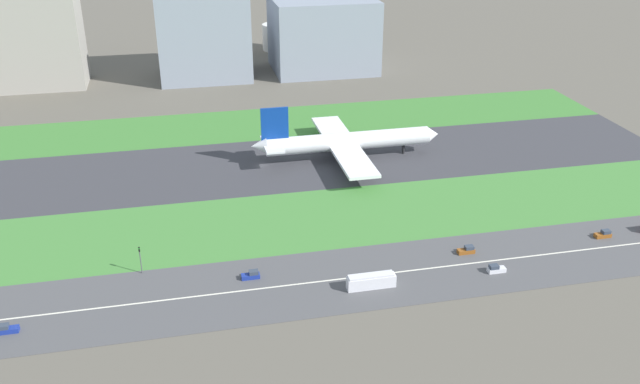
{
  "coord_description": "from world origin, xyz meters",
  "views": [
    {
      "loc": [
        -25.27,
        -206.28,
        88.47
      ],
      "look_at": [
        11.92,
        -36.5,
        6.0
      ],
      "focal_mm": 37.99,
      "sensor_mm": 36.0,
      "label": 1
    }
  ],
  "objects_px": {
    "airliner": "(344,142)",
    "hangar_building": "(203,33)",
    "office_tower": "(323,34)",
    "car_0": "(251,275)",
    "bus_0": "(371,281)",
    "car_4": "(496,269)",
    "car_3": "(7,329)",
    "car_6": "(604,234)",
    "fuel_tank_centre": "(277,37)",
    "car_5": "(467,250)",
    "fuel_tank_west": "(224,41)",
    "traffic_light": "(140,258)",
    "terminal_building": "(22,40)"
  },
  "relations": [
    {
      "from": "airliner",
      "to": "hangar_building",
      "type": "bearing_deg",
      "value": 108.96
    },
    {
      "from": "hangar_building",
      "to": "office_tower",
      "type": "relative_size",
      "value": 0.86
    },
    {
      "from": "car_0",
      "to": "bus_0",
      "type": "xyz_separation_m",
      "value": [
        26.94,
        -10.0,
        0.9
      ]
    },
    {
      "from": "car_4",
      "to": "office_tower",
      "type": "relative_size",
      "value": 0.09
    },
    {
      "from": "car_3",
      "to": "airliner",
      "type": "bearing_deg",
      "value": -140.09
    },
    {
      "from": "car_6",
      "to": "airliner",
      "type": "bearing_deg",
      "value": 128.68
    },
    {
      "from": "airliner",
      "to": "hangar_building",
      "type": "relative_size",
      "value": 1.57
    },
    {
      "from": "fuel_tank_centre",
      "to": "hangar_building",
      "type": "bearing_deg",
      "value": -133.01
    },
    {
      "from": "car_5",
      "to": "fuel_tank_west",
      "type": "xyz_separation_m",
      "value": [
        -41.41,
        227.0,
        5.48
      ]
    },
    {
      "from": "car_4",
      "to": "office_tower",
      "type": "bearing_deg",
      "value": -89.87
    },
    {
      "from": "car_0",
      "to": "bus_0",
      "type": "relative_size",
      "value": 0.38
    },
    {
      "from": "car_5",
      "to": "traffic_light",
      "type": "xyz_separation_m",
      "value": [
        -81.07,
        7.99,
        3.37
      ]
    },
    {
      "from": "traffic_light",
      "to": "terminal_building",
      "type": "xyz_separation_m",
      "value": [
        -52.42,
        174.01,
        16.99
      ]
    },
    {
      "from": "car_0",
      "to": "car_5",
      "type": "bearing_deg",
      "value": 0.0
    },
    {
      "from": "car_0",
      "to": "fuel_tank_west",
      "type": "height_order",
      "value": "fuel_tank_west"
    },
    {
      "from": "airliner",
      "to": "car_5",
      "type": "bearing_deg",
      "value": -77.27
    },
    {
      "from": "hangar_building",
      "to": "traffic_light",
      "type": "bearing_deg",
      "value": -98.68
    },
    {
      "from": "office_tower",
      "to": "fuel_tank_centre",
      "type": "height_order",
      "value": "office_tower"
    },
    {
      "from": "terminal_building",
      "to": "car_4",
      "type": "bearing_deg",
      "value": -54.55
    },
    {
      "from": "traffic_light",
      "to": "car_5",
      "type": "bearing_deg",
      "value": -5.63
    },
    {
      "from": "terminal_building",
      "to": "bus_0",
      "type": "bearing_deg",
      "value": -61.31
    },
    {
      "from": "hangar_building",
      "to": "fuel_tank_west",
      "type": "bearing_deg",
      "value": 73.76
    },
    {
      "from": "airliner",
      "to": "car_0",
      "type": "bearing_deg",
      "value": -120.45
    },
    {
      "from": "bus_0",
      "to": "car_6",
      "type": "xyz_separation_m",
      "value": [
        67.49,
        10.0,
        -0.9
      ]
    },
    {
      "from": "car_0",
      "to": "bus_0",
      "type": "bearing_deg",
      "value": -20.37
    },
    {
      "from": "terminal_building",
      "to": "fuel_tank_west",
      "type": "relative_size",
      "value": 2.72
    },
    {
      "from": "car_6",
      "to": "fuel_tank_centre",
      "type": "xyz_separation_m",
      "value": [
        -51.61,
        227.0,
        6.05
      ]
    },
    {
      "from": "airliner",
      "to": "car_5",
      "type": "height_order",
      "value": "airliner"
    },
    {
      "from": "car_0",
      "to": "car_4",
      "type": "bearing_deg",
      "value": -9.69
    },
    {
      "from": "car_0",
      "to": "hangar_building",
      "type": "bearing_deg",
      "value": 89.74
    },
    {
      "from": "fuel_tank_west",
      "to": "airliner",
      "type": "bearing_deg",
      "value": -80.7
    },
    {
      "from": "fuel_tank_west",
      "to": "fuel_tank_centre",
      "type": "distance_m",
      "value": 28.89
    },
    {
      "from": "car_3",
      "to": "fuel_tank_west",
      "type": "relative_size",
      "value": 0.24
    },
    {
      "from": "airliner",
      "to": "bus_0",
      "type": "relative_size",
      "value": 5.6
    },
    {
      "from": "fuel_tank_centre",
      "to": "car_3",
      "type": "bearing_deg",
      "value": -112.07
    },
    {
      "from": "car_3",
      "to": "terminal_building",
      "type": "bearing_deg",
      "value": -82.61
    },
    {
      "from": "bus_0",
      "to": "car_6",
      "type": "height_order",
      "value": "bus_0"
    },
    {
      "from": "car_6",
      "to": "car_4",
      "type": "height_order",
      "value": "same"
    },
    {
      "from": "airliner",
      "to": "traffic_light",
      "type": "relative_size",
      "value": 9.03
    },
    {
      "from": "fuel_tank_west",
      "to": "fuel_tank_centre",
      "type": "xyz_separation_m",
      "value": [
        28.88,
        0.0,
        0.57
      ]
    },
    {
      "from": "car_5",
      "to": "hangar_building",
      "type": "height_order",
      "value": "hangar_building"
    },
    {
      "from": "car_0",
      "to": "hangar_building",
      "type": "height_order",
      "value": "hangar_building"
    },
    {
      "from": "car_5",
      "to": "car_4",
      "type": "bearing_deg",
      "value": -72.12
    },
    {
      "from": "car_3",
      "to": "terminal_building",
      "type": "distance_m",
      "value": 194.67
    },
    {
      "from": "airliner",
      "to": "traffic_light",
      "type": "height_order",
      "value": "airliner"
    },
    {
      "from": "airliner",
      "to": "bus_0",
      "type": "xyz_separation_m",
      "value": [
        -13.04,
        -78.0,
        -4.41
      ]
    },
    {
      "from": "fuel_tank_west",
      "to": "traffic_light",
      "type": "bearing_deg",
      "value": -100.26
    },
    {
      "from": "car_3",
      "to": "office_tower",
      "type": "relative_size",
      "value": 0.09
    },
    {
      "from": "car_3",
      "to": "car_6",
      "type": "xyz_separation_m",
      "value": [
        147.69,
        10.0,
        0.0
      ]
    },
    {
      "from": "car_3",
      "to": "car_4",
      "type": "xyz_separation_m",
      "value": [
        111.82,
        0.0,
        0.0
      ]
    }
  ]
}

